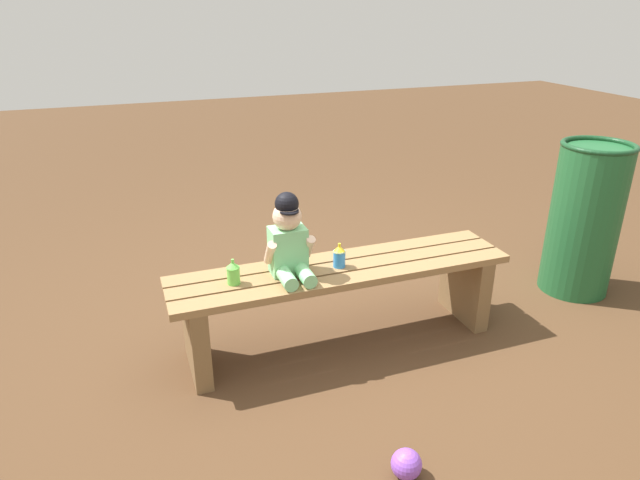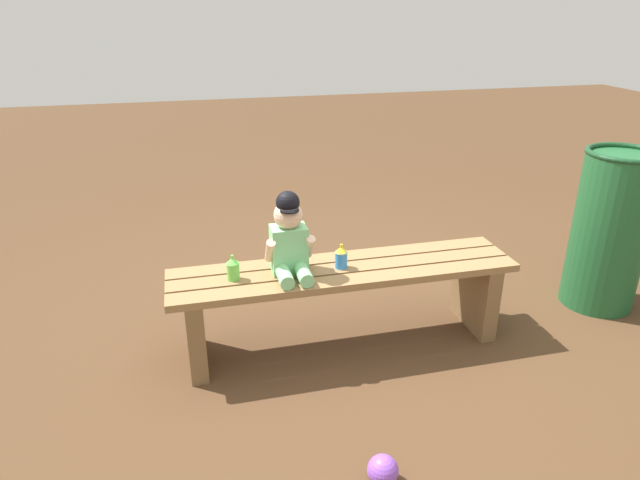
% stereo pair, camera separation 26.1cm
% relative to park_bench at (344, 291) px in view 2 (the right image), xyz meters
% --- Properties ---
extents(ground_plane, '(16.00, 16.00, 0.00)m').
position_rel_park_bench_xyz_m(ground_plane, '(0.00, 0.00, -0.30)').
color(ground_plane, '#4C331E').
extents(park_bench, '(1.71, 0.37, 0.43)m').
position_rel_park_bench_xyz_m(park_bench, '(0.00, 0.00, 0.00)').
color(park_bench, olive).
rests_on(park_bench, ground_plane).
extents(child_figure, '(0.23, 0.27, 0.40)m').
position_rel_park_bench_xyz_m(child_figure, '(-0.27, 0.01, 0.31)').
color(child_figure, '#7FCC8C').
rests_on(child_figure, park_bench).
extents(sippy_cup_left, '(0.06, 0.06, 0.12)m').
position_rel_park_bench_xyz_m(sippy_cup_left, '(-0.54, 0.00, 0.19)').
color(sippy_cup_left, '#66CC4C').
rests_on(sippy_cup_left, park_bench).
extents(sippy_cup_right, '(0.06, 0.06, 0.12)m').
position_rel_park_bench_xyz_m(sippy_cup_right, '(-0.02, 0.00, 0.19)').
color(sippy_cup_right, '#338CE5').
rests_on(sippy_cup_right, park_bench).
extents(toy_ball, '(0.12, 0.12, 0.12)m').
position_rel_park_bench_xyz_m(toy_ball, '(-0.11, -0.93, -0.24)').
color(toy_ball, '#8C4CCC').
rests_on(toy_ball, ground_plane).
extents(trash_bin, '(0.41, 0.41, 0.91)m').
position_rel_park_bench_xyz_m(trash_bin, '(1.56, 0.05, 0.16)').
color(trash_bin, '#1E592D').
rests_on(trash_bin, ground_plane).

